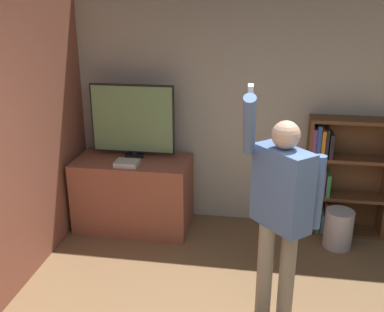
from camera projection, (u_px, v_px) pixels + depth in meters
wall_back at (253, 110)px, 5.06m from camera, size 6.03×0.09×2.70m
wall_side_brick at (15, 141)px, 3.97m from camera, size 0.06×4.55×2.70m
tv_ledge at (134, 193)px, 5.18m from camera, size 1.29×0.68×0.83m
television at (133, 121)px, 4.98m from camera, size 0.94×0.22×0.84m
game_console at (127, 163)px, 4.86m from camera, size 0.25×0.21×0.05m
bookshelf at (336, 178)px, 4.98m from camera, size 0.89×0.28×1.34m
person at (281, 204)px, 3.47m from camera, size 0.62×0.58×2.01m
waste_bin at (338, 229)px, 4.80m from camera, size 0.30×0.30×0.42m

